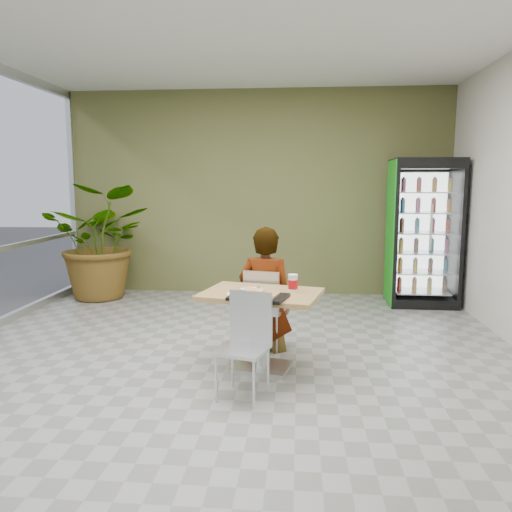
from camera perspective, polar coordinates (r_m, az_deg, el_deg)
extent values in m
plane|color=gray|center=(4.78, -3.65, -13.19)|extent=(7.00, 7.00, 0.00)
cube|color=tan|center=(4.65, 0.60, -4.38)|extent=(1.20, 0.96, 0.04)
cylinder|color=silver|center=(4.75, 0.59, -8.80)|extent=(0.11, 0.11, 0.71)
cube|color=silver|center=(4.86, 0.58, -12.55)|extent=(0.61, 0.53, 0.04)
cube|color=silver|center=(5.36, 1.11, -6.21)|extent=(0.45, 0.45, 0.03)
cube|color=silver|center=(5.14, 0.58, -4.25)|extent=(0.38, 0.10, 0.45)
cylinder|color=silver|center=(5.53, 3.21, -7.96)|extent=(0.02, 0.02, 0.41)
cylinder|color=silver|center=(5.61, -0.06, -7.71)|extent=(0.02, 0.02, 0.41)
cylinder|color=silver|center=(5.22, 2.37, -8.93)|extent=(0.02, 0.02, 0.41)
cylinder|color=silver|center=(5.31, -1.09, -8.64)|extent=(0.02, 0.02, 0.41)
cube|color=silver|center=(4.13, -1.55, -10.68)|extent=(0.47, 0.47, 0.03)
cube|color=silver|center=(4.22, -0.61, -7.04)|extent=(0.37, 0.13, 0.45)
cylinder|color=silver|center=(4.13, -4.59, -13.74)|extent=(0.02, 0.02, 0.41)
cylinder|color=silver|center=(4.01, -0.26, -14.42)|extent=(0.02, 0.02, 0.41)
cylinder|color=silver|center=(4.40, -2.70, -12.29)|extent=(0.02, 0.02, 0.41)
cylinder|color=silver|center=(4.29, 1.38, -12.85)|extent=(0.02, 0.02, 0.41)
imported|color=black|center=(5.29, 1.08, -5.33)|extent=(0.66, 0.50, 1.61)
cylinder|color=white|center=(4.70, -0.51, -3.90)|extent=(0.22, 0.22, 0.01)
cylinder|color=white|center=(4.65, 4.24, -3.18)|extent=(0.09, 0.09, 0.15)
cylinder|color=red|center=(4.65, 4.24, -3.23)|extent=(0.09, 0.09, 0.09)
cylinder|color=white|center=(4.64, 4.25, -2.19)|extent=(0.09, 0.09, 0.01)
cube|color=white|center=(4.52, -2.45, -4.39)|extent=(0.15, 0.15, 0.02)
cube|color=black|center=(4.39, 0.29, -4.69)|extent=(0.56, 0.46, 0.03)
cube|color=black|center=(7.57, 18.60, 2.54)|extent=(0.96, 0.75, 2.10)
cube|color=green|center=(7.47, 15.04, 2.62)|extent=(0.03, 0.72, 2.06)
cube|color=white|center=(7.22, 19.27, 2.42)|extent=(0.76, 0.03, 1.68)
imported|color=#255E28|center=(7.96, -17.13, 1.58)|extent=(1.62, 1.42, 1.74)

